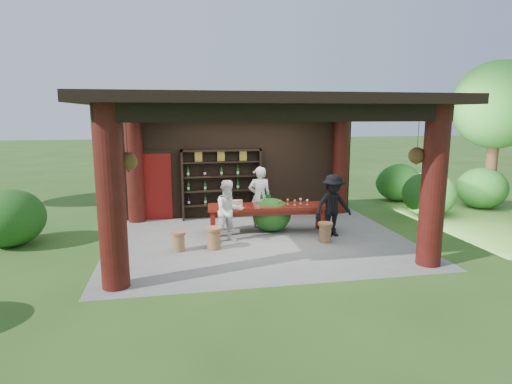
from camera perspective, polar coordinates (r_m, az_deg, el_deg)
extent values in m
plane|color=#2D5119|center=(10.81, 0.41, -6.39)|extent=(90.00, 90.00, 0.00)
cube|color=slate|center=(10.82, 0.41, -6.64)|extent=(7.40, 5.90, 0.10)
cube|color=black|center=(13.14, -1.95, 3.97)|extent=(7.00, 0.18, 3.30)
cube|color=maroon|center=(12.98, -13.28, 0.72)|extent=(0.95, 0.06, 2.00)
cylinder|color=#380C0A|center=(7.96, -18.77, -0.83)|extent=(0.50, 0.50, 3.30)
cylinder|color=#380C0A|center=(9.44, 22.59, 0.62)|extent=(0.50, 0.50, 3.30)
cylinder|color=#380C0A|center=(12.83, -15.87, 3.42)|extent=(0.50, 0.50, 3.30)
cylinder|color=#380C0A|center=(13.79, 11.25, 4.09)|extent=(0.50, 0.50, 3.30)
cube|color=black|center=(8.01, 3.88, 10.57)|extent=(6.70, 0.35, 0.35)
cube|color=black|center=(10.20, -17.48, 10.09)|extent=(0.30, 5.20, 0.30)
cube|color=black|center=(11.39, 16.41, 10.13)|extent=(0.30, 5.20, 0.30)
cube|color=black|center=(10.35, 0.43, 11.94)|extent=(7.50, 6.00, 0.20)
cylinder|color=black|center=(8.00, -16.85, 6.39)|extent=(0.01, 0.01, 0.75)
cone|color=black|center=(8.04, -16.68, 3.15)|extent=(0.32, 0.32, 0.18)
sphere|color=#1E5919|center=(8.03, -16.72, 3.93)|extent=(0.34, 0.34, 0.34)
cylinder|color=black|center=(9.34, 20.79, 6.68)|extent=(0.01, 0.01, 0.75)
cone|color=black|center=(9.38, 20.61, 3.91)|extent=(0.32, 0.32, 0.18)
sphere|color=#1E5919|center=(9.37, 20.65, 4.57)|extent=(0.34, 0.34, 0.34)
cube|color=#62150E|center=(11.27, 1.55, -1.96)|extent=(3.19, 1.12, 0.08)
cube|color=#62150E|center=(11.29, 1.55, -2.45)|extent=(2.97, 0.95, 0.12)
cube|color=#62150E|center=(10.99, -5.78, -4.33)|extent=(0.13, 0.13, 0.67)
cube|color=#62150E|center=(11.32, 9.00, -3.98)|extent=(0.13, 0.13, 0.67)
cube|color=#62150E|center=(11.58, -5.74, -3.58)|extent=(0.13, 0.13, 0.67)
cube|color=#62150E|center=(11.89, 8.31, -3.27)|extent=(0.13, 0.13, 0.67)
cylinder|color=brown|center=(10.10, -5.63, -6.31)|extent=(0.31, 0.31, 0.45)
cylinder|color=brown|center=(10.02, -5.66, -4.90)|extent=(0.39, 0.39, 0.06)
cylinder|color=brown|center=(10.73, 9.20, -5.47)|extent=(0.29, 0.29, 0.43)
cylinder|color=brown|center=(10.66, 9.24, -4.22)|extent=(0.37, 0.37, 0.06)
cylinder|color=brown|center=(10.06, -10.27, -6.64)|extent=(0.28, 0.28, 0.40)
cylinder|color=brown|center=(10.00, -10.31, -5.38)|extent=(0.35, 0.35, 0.06)
imported|color=white|center=(11.77, 0.49, -0.71)|extent=(0.65, 0.45, 1.71)
imported|color=white|center=(10.45, -3.63, -2.61)|extent=(0.88, 0.76, 1.54)
imported|color=black|center=(11.11, 10.24, -1.79)|extent=(1.14, 0.80, 1.61)
cube|color=#BF6672|center=(11.21, -2.49, -1.45)|extent=(0.28, 0.21, 0.14)
ellipsoid|color=#194C14|center=(14.23, 22.02, -0.65)|extent=(1.60, 1.60, 1.36)
ellipsoid|color=#194C14|center=(11.77, -29.91, -3.49)|extent=(1.60, 1.60, 1.36)
ellipsoid|color=#194C14|center=(16.32, 18.39, 0.91)|extent=(1.60, 1.60, 1.36)
ellipsoid|color=#194C14|center=(16.12, 27.88, 0.12)|extent=(1.60, 1.60, 1.36)
ellipsoid|color=#194C14|center=(11.54, 2.09, -3.36)|extent=(1.04, 1.04, 0.89)
cylinder|color=#3F2819|center=(16.05, 28.91, 3.68)|extent=(0.36, 0.36, 3.20)
sphere|color=#194C14|center=(15.98, 29.49, 10.09)|extent=(2.80, 2.80, 2.80)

